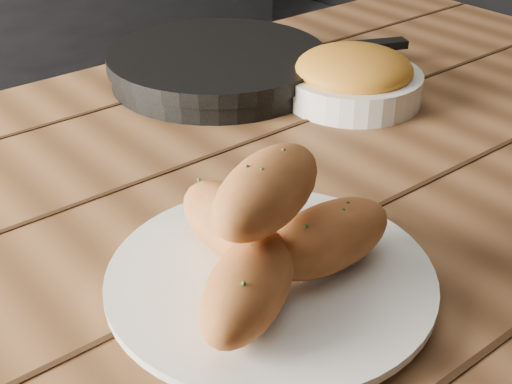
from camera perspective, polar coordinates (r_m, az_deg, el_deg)
name	(u,v)px	position (r m, az deg, el deg)	size (l,w,h in m)	color
floor	(206,291)	(1.83, -4.01, -7.94)	(4.00, 4.00, 0.00)	#38383A
table	(295,250)	(0.85, 3.15, -4.68)	(1.40, 0.89, 0.75)	brown
plate	(271,281)	(0.62, 1.17, -7.11)	(0.29, 0.29, 0.02)	white
bread_rolls	(269,234)	(0.59, 1.05, -3.38)	(0.23, 0.21, 0.12)	#C36A36
skillet	(219,65)	(1.04, -3.00, 10.08)	(0.43, 0.31, 0.05)	black
bowl	(353,78)	(0.98, 7.80, 9.05)	(0.19, 0.19, 0.07)	white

